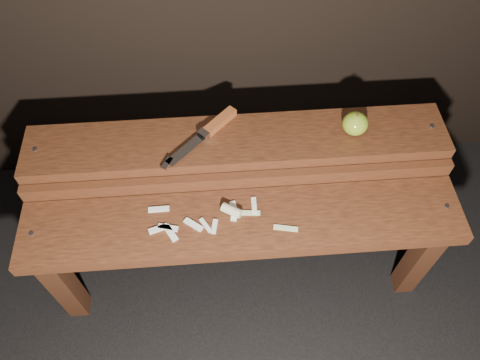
{
  "coord_description": "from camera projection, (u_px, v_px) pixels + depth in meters",
  "views": [
    {
      "loc": [
        -0.06,
        -0.67,
        1.51
      ],
      "look_at": [
        0.0,
        0.06,
        0.45
      ],
      "focal_mm": 35.0,
      "sensor_mm": 36.0,
      "label": 1
    }
  ],
  "objects": [
    {
      "name": "apple_scraps",
      "position": [
        216.0,
        216.0,
        1.25
      ],
      "size": [
        0.4,
        0.12,
        0.03
      ],
      "color": "beige",
      "rests_on": "bench_front_tier"
    },
    {
      "name": "knife",
      "position": [
        211.0,
        129.0,
        1.32
      ],
      "size": [
        0.22,
        0.21,
        0.02
      ],
      "color": "brown",
      "rests_on": "bench_rear_tier"
    },
    {
      "name": "apple",
      "position": [
        355.0,
        124.0,
        1.3
      ],
      "size": [
        0.07,
        0.07,
        0.08
      ],
      "color": "olive",
      "rests_on": "bench_rear_tier"
    },
    {
      "name": "bench_rear_tier",
      "position": [
        237.0,
        158.0,
        1.38
      ],
      "size": [
        1.2,
        0.21,
        0.5
      ],
      "color": "#351A0D",
      "rests_on": "ground"
    },
    {
      "name": "bench_front_tier",
      "position": [
        243.0,
        235.0,
        1.3
      ],
      "size": [
        1.2,
        0.2,
        0.42
      ],
      "color": "#351A0D",
      "rests_on": "ground"
    },
    {
      "name": "ground",
      "position": [
        241.0,
        267.0,
        1.63
      ],
      "size": [
        60.0,
        60.0,
        0.0
      ],
      "primitive_type": "plane",
      "color": "black"
    }
  ]
}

